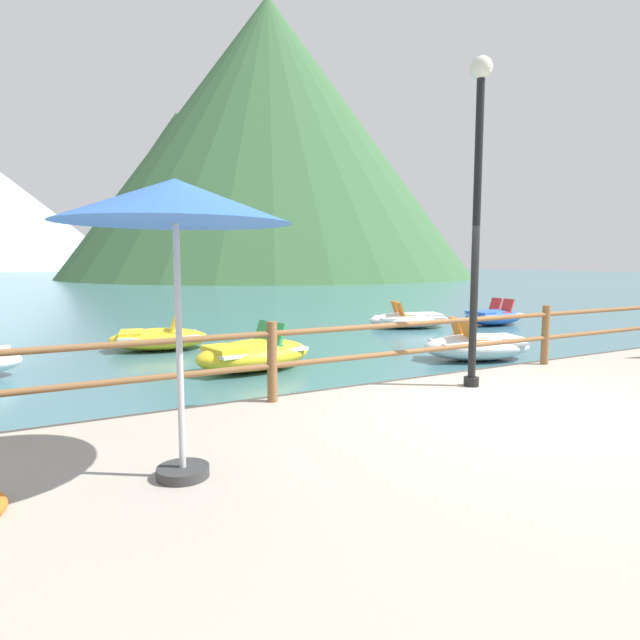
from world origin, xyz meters
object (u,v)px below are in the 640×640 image
object	(u,v)px
pedal_boat_5	(254,354)
pedal_boat_4	(410,319)
beach_umbrella	(175,206)
lamp_post	(477,193)
pedal_boat_2	(478,346)
pedal_boat_1	(493,317)
pedal_boat_0	(159,338)

from	to	relation	value
pedal_boat_5	pedal_boat_4	bearing A→B (deg)	29.37
pedal_boat_4	pedal_boat_5	world-z (taller)	pedal_boat_5
beach_umbrella	pedal_boat_5	distance (m)	6.32
lamp_post	beach_umbrella	size ratio (longest dim) A/B	1.87
pedal_boat_2	lamp_post	bearing A→B (deg)	-136.45
pedal_boat_2	pedal_boat_4	bearing A→B (deg)	66.80
pedal_boat_5	pedal_boat_1	bearing A→B (deg)	17.68
pedal_boat_1	pedal_boat_2	xyz separation A→B (m)	(-4.98, -4.26, 0.02)
pedal_boat_1	pedal_boat_5	size ratio (longest dim) A/B	0.88
beach_umbrella	pedal_boat_2	size ratio (longest dim) A/B	0.87
pedal_boat_0	pedal_boat_1	world-z (taller)	pedal_boat_1
beach_umbrella	pedal_boat_0	distance (m)	9.03
pedal_boat_1	pedal_boat_4	size ratio (longest dim) A/B	0.78
pedal_boat_5	pedal_boat_2	bearing A→B (deg)	-15.25
beach_umbrella	pedal_boat_0	xyz separation A→B (m)	(1.62, 8.61, -2.18)
lamp_post	pedal_boat_5	distance (m)	5.12
pedal_boat_1	pedal_boat_4	xyz separation A→B (m)	(-2.85, 0.72, -0.01)
beach_umbrella	pedal_boat_0	size ratio (longest dim) A/B	0.90
beach_umbrella	pedal_boat_4	size ratio (longest dim) A/B	0.79
lamp_post	beach_umbrella	xyz separation A→B (m)	(-4.12, -1.15, -0.47)
pedal_boat_0	pedal_boat_2	world-z (taller)	pedal_boat_2
lamp_post	pedal_boat_4	size ratio (longest dim) A/B	1.48
pedal_boat_5	beach_umbrella	bearing A→B (deg)	-116.78
lamp_post	pedal_boat_1	bearing A→B (deg)	41.73
lamp_post	pedal_boat_1	world-z (taller)	lamp_post
pedal_boat_1	pedal_boat_2	world-z (taller)	pedal_boat_2
pedal_boat_0	pedal_boat_4	bearing A→B (deg)	3.30
pedal_boat_1	pedal_boat_2	distance (m)	6.55
lamp_post	beach_umbrella	distance (m)	4.30
lamp_post	pedal_boat_4	world-z (taller)	lamp_post
pedal_boat_1	pedal_boat_5	xyz separation A→B (m)	(-9.50, -3.03, 0.04)
pedal_boat_0	pedal_boat_4	size ratio (longest dim) A/B	0.88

